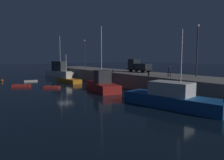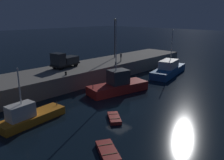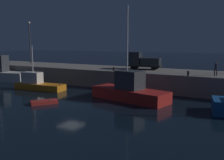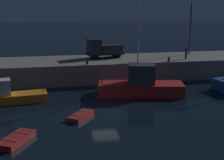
{
  "view_description": "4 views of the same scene",
  "coord_description": "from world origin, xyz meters",
  "views": [
    {
      "loc": [
        35.84,
        -14.02,
        5.66
      ],
      "look_at": [
        2.28,
        8.51,
        1.35
      ],
      "focal_mm": 34.31,
      "sensor_mm": 36.0,
      "label": 1
    },
    {
      "loc": [
        -19.86,
        -18.13,
        11.43
      ],
      "look_at": [
        4.87,
        5.96,
        1.68
      ],
      "focal_mm": 37.33,
      "sensor_mm": 36.0,
      "label": 2
    },
    {
      "loc": [
        17.36,
        -21.78,
        6.62
      ],
      "look_at": [
        1.28,
        7.04,
        1.83
      ],
      "focal_mm": 40.81,
      "sensor_mm": 36.0,
      "label": 3
    },
    {
      "loc": [
        -5.11,
        -28.83,
        10.01
      ],
      "look_at": [
        2.25,
        7.84,
        1.09
      ],
      "focal_mm": 51.61,
      "sensor_mm": 36.0,
      "label": 4
    }
  ],
  "objects": [
    {
      "name": "ground_plane",
      "position": [
        0.0,
        0.0,
        0.0
      ],
      "size": [
        320.0,
        320.0,
        0.0
      ],
      "primitive_type": "plane",
      "color": "black"
    },
    {
      "name": "pier_quay",
      "position": [
        0.0,
        13.97,
        1.3
      ],
      "size": [
        63.32,
        8.31,
        2.61
      ],
      "color": "gray",
      "rests_on": "ground"
    },
    {
      "name": "fishing_trawler_red",
      "position": [
        4.94,
        4.74,
        1.14
      ],
      "size": [
        9.86,
        5.0,
        10.82
      ],
      "color": "red",
      "rests_on": "ground"
    },
    {
      "name": "fishing_boat_orange",
      "position": [
        -9.54,
        4.48,
        0.85
      ],
      "size": [
        7.62,
        3.07,
        6.3
      ],
      "color": "orange",
      "rests_on": "ground"
    },
    {
      "name": "rowboat_white_mid",
      "position": [
        -7.71,
        -5.79,
        0.23
      ],
      "size": [
        2.84,
        3.57,
        0.49
      ],
      "color": "#B22823",
      "rests_on": "ground"
    },
    {
      "name": "dinghy_red_small",
      "position": [
        -2.48,
        -1.56,
        0.2
      ],
      "size": [
        2.68,
        3.01,
        0.44
      ],
      "color": "#B22823",
      "rests_on": "ground"
    },
    {
      "name": "lamp_post_east",
      "position": [
        15.5,
        15.53,
        7.32
      ],
      "size": [
        0.44,
        0.44,
        8.07
      ],
      "color": "#38383D",
      "rests_on": "pier_quay"
    },
    {
      "name": "utility_truck",
      "position": [
        2.42,
        15.03,
        3.88
      ],
      "size": [
        5.27,
        2.83,
        2.66
      ],
      "color": "black",
      "rests_on": "pier_quay"
    },
    {
      "name": "dockworker",
      "position": [
        13.34,
        11.8,
        3.58
      ],
      "size": [
        0.44,
        0.44,
        1.71
      ],
      "color": "black",
      "rests_on": "pier_quay"
    },
    {
      "name": "bollard_west",
      "position": [
        -0.38,
        10.57,
        2.88
      ],
      "size": [
        0.28,
        0.28,
        0.54
      ],
      "primitive_type": "cylinder",
      "color": "black",
      "rests_on": "pier_quay"
    },
    {
      "name": "bollard_central",
      "position": [
        10.33,
        10.33,
        2.89
      ],
      "size": [
        0.28,
        0.28,
        0.57
      ],
      "primitive_type": "cylinder",
      "color": "black",
      "rests_on": "pier_quay"
    }
  ]
}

